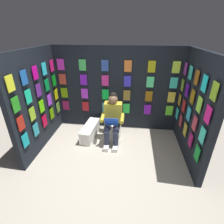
# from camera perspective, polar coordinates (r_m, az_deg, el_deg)

# --- Properties ---
(ground_plane) EXTENTS (30.00, 30.00, 0.00)m
(ground_plane) POSITION_cam_1_polar(r_m,az_deg,el_deg) (3.29, -2.20, -21.51)
(ground_plane) COLOR #B2A899
(display_wall_back) EXTENTS (3.19, 0.14, 2.11)m
(display_wall_back) POSITION_cam_1_polar(r_m,az_deg,el_deg) (4.31, 1.49, 7.55)
(display_wall_back) COLOR black
(display_wall_back) RESTS_ON ground
(display_wall_left) EXTENTS (0.14, 1.84, 2.11)m
(display_wall_left) POSITION_cam_1_polar(r_m,az_deg,el_deg) (3.60, 25.96, 0.98)
(display_wall_left) COLOR black
(display_wall_left) RESTS_ON ground
(display_wall_right) EXTENTS (0.14, 1.84, 2.11)m
(display_wall_right) POSITION_cam_1_polar(r_m,az_deg,el_deg) (3.93, -23.91, 3.37)
(display_wall_right) COLOR black
(display_wall_right) RESTS_ON ground
(toilet) EXTENTS (0.41, 0.55, 0.77)m
(toilet) POSITION_cam_1_polar(r_m,az_deg,el_deg) (4.17, 0.54, -4.15)
(toilet) COLOR white
(toilet) RESTS_ON ground
(person_reading) EXTENTS (0.53, 0.68, 1.19)m
(person_reading) POSITION_cam_1_polar(r_m,az_deg,el_deg) (3.84, 0.19, -2.30)
(person_reading) COLOR gold
(person_reading) RESTS_ON ground
(comic_longbox_near) EXTENTS (0.35, 0.85, 0.32)m
(comic_longbox_near) POSITION_cam_1_polar(r_m,az_deg,el_deg) (4.25, -7.39, -6.35)
(comic_longbox_near) COLOR white
(comic_longbox_near) RESTS_ON ground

